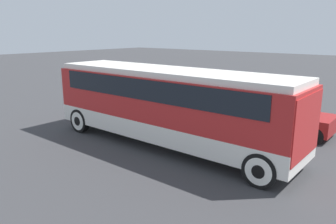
# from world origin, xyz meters

# --- Properties ---
(ground_plane) EXTENTS (120.00, 120.00, 0.00)m
(ground_plane) POSITION_xyz_m (0.00, 0.00, 0.00)
(ground_plane) COLOR #38383A
(tour_bus) EXTENTS (10.47, 2.58, 3.04)m
(tour_bus) POSITION_xyz_m (0.10, -0.00, 1.84)
(tour_bus) COLOR silver
(tour_bus) RESTS_ON ground_plane
(parked_car_near) EXTENTS (4.53, 1.93, 1.48)m
(parked_car_near) POSITION_xyz_m (2.65, 4.75, 0.74)
(parked_car_near) COLOR maroon
(parked_car_near) RESTS_ON ground_plane
(parked_car_mid) EXTENTS (4.02, 1.79, 1.51)m
(parked_car_mid) POSITION_xyz_m (-1.56, 6.59, 0.75)
(parked_car_mid) COLOR #7A6B5B
(parked_car_mid) RESTS_ON ground_plane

